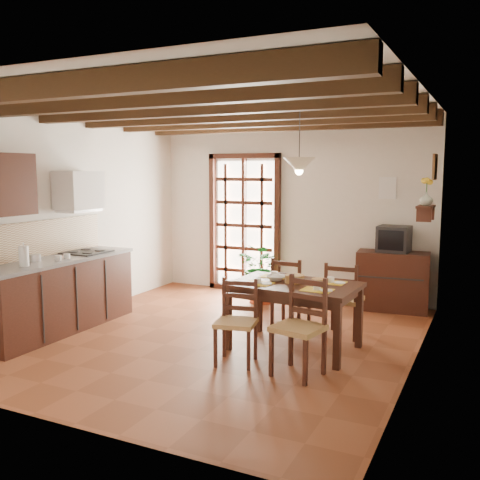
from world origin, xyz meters
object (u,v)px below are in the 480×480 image
Objects in this scene: dining_table at (294,292)px; sideboard at (392,281)px; chair_far_left at (290,306)px; kitchen_counter at (58,294)px; chair_near_left at (236,337)px; crt_tv at (394,239)px; chair_far_right at (343,313)px; pendant_lamp at (299,164)px; potted_plant at (261,266)px; chair_near_right at (299,345)px.

sideboard reaches higher than dining_table.
kitchen_counter is at bearing 30.88° from chair_far_left.
chair_near_left is 1.94× the size of crt_tv.
kitchen_counter is 3.55m from chair_far_right.
sideboard is at bearing 38.01° from kitchen_counter.
pendant_lamp reaches higher than chair_far_right.
kitchen_counter reaches higher than chair_near_left.
potted_plant is (-1.56, 1.09, 0.28)m from chair_far_right.
pendant_lamp is at bearing 14.04° from kitchen_counter.
chair_far_left is 1.79m from sideboard.
crt_tv reaches higher than chair_far_left.
dining_table is 1.57× the size of chair_far_right.
pendant_lamp reaches higher than chair_near_left.
chair_far_left reaches higher than chair_far_right.
potted_plant reaches higher than dining_table.
chair_far_left is at bearing 116.07° from dining_table.
chair_near_right reaches higher than chair_near_left.
pendant_lamp reaches higher than potted_plant.
chair_near_right is at bearing -59.34° from potted_plant.
chair_far_left is at bearing 116.22° from pendant_lamp.
chair_near_left is at bearing -171.21° from chair_near_right.
kitchen_counter is 1.57× the size of dining_table.
sideboard is 2.20× the size of crt_tv.
dining_table is 1.42m from pendant_lamp.
sideboard is at bearing 94.05° from chair_near_right.
chair_near_left reaches higher than dining_table.
crt_tv is at bearing 57.61° from chair_near_left.
chair_near_left is (-0.39, -0.69, -0.38)m from dining_table.
dining_table is at bearing 116.35° from chair_far_left.
chair_near_right is 2.95m from sideboard.
sideboard is 0.61m from crt_tv.
chair_near_right is 1.98m from pendant_lamp.
crt_tv is (3.61, 2.82, 0.57)m from kitchen_counter.
chair_near_right reaches higher than chair_far_left.
chair_far_right is (0.07, 1.42, -0.02)m from chair_near_right.
chair_near_right reaches higher than dining_table.
potted_plant is at bearing -164.53° from crt_tv.
potted_plant is (-1.88, -0.41, 0.15)m from sideboard.
chair_far_left is at bearing -3.11° from chair_far_right.
sideboard is at bearing -102.05° from chair_far_right.
crt_tv is at bearing 75.21° from dining_table.
kitchen_counter reaches higher than chair_far_right.
pendant_lamp is at bearing 122.33° from chair_near_right.
chair_far_left is 0.70m from chair_far_right.
potted_plant is (-1.18, 1.78, -0.09)m from dining_table.
pendant_lamp reaches higher than kitchen_counter.
dining_table is 1.44× the size of sideboard.
chair_far_right is at bearing 49.15° from chair_near_left.
chair_near_left is at bearing -107.52° from crt_tv.
chair_near_right is 0.97× the size of sideboard.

